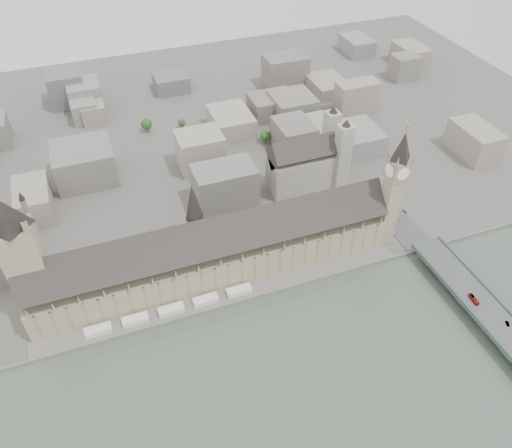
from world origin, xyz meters
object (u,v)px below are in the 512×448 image
object	(u,v)px
elizabeth_tower	(395,182)
red_bus_north	(474,299)
westminster_abbey	(309,163)
car_approach	(405,212)
victoria_tower	(23,255)
car_silver	(508,324)
westminster_bridge	(486,315)
palace_of_westminster	(214,251)

from	to	relation	value
elizabeth_tower	red_bus_north	size ratio (longest dim) A/B	10.80
westminster_abbey	car_approach	xyz separation A→B (m)	(55.07, -74.25, -14.16)
elizabeth_tower	victoria_tower	world-z (taller)	elizabeth_tower
car_silver	car_approach	size ratio (longest dim) A/B	0.89
elizabeth_tower	victoria_tower	size ratio (longest dim) A/B	1.07
car_silver	westminster_bridge	bearing A→B (deg)	126.13
elizabeth_tower	westminster_bridge	xyz separation A→B (m)	(24.00, -95.50, -52.96)
car_approach	westminster_bridge	bearing A→B (deg)	-111.86
red_bus_north	car_approach	size ratio (longest dim) A/B	2.14
palace_of_westminster	car_silver	size ratio (longest dim) A/B	64.37
westminster_abbey	elizabeth_tower	bearing A→B (deg)	-72.71
car_approach	red_bus_north	bearing A→B (deg)	-114.57
victoria_tower	palace_of_westminster	bearing A→B (deg)	-2.96
palace_of_westminster	elizabeth_tower	distance (m)	142.94
elizabeth_tower	car_silver	xyz separation A→B (m)	(27.74, -109.60, -47.16)
elizabeth_tower	westminster_bridge	bearing A→B (deg)	-75.89
elizabeth_tower	car_approach	xyz separation A→B (m)	(27.99, 12.75, -47.16)
westminster_abbey	red_bus_north	size ratio (longest dim) A/B	6.83
victoria_tower	car_approach	world-z (taller)	victoria_tower
elizabeth_tower	westminster_abbey	bearing A→B (deg)	107.29
victoria_tower	westminster_bridge	distance (m)	309.91
palace_of_westminster	victoria_tower	size ratio (longest dim) A/B	2.65
palace_of_westminster	westminster_abbey	xyz separation A→B (m)	(110.92, 75.30, 2.38)
elizabeth_tower	westminster_abbey	size ratio (longest dim) A/B	1.58
westminster_bridge	palace_of_westminster	bearing A→B (deg)	146.51
elizabeth_tower	red_bus_north	bearing A→B (deg)	-76.93
westminster_abbey	red_bus_north	world-z (taller)	westminster_abbey
palace_of_westminster	car_silver	world-z (taller)	palace_of_westminster
westminster_bridge	westminster_abbey	xyz separation A→B (m)	(-51.08, 182.50, 19.96)
red_bus_north	elizabeth_tower	bearing A→B (deg)	107.74
victoria_tower	red_bus_north	world-z (taller)	victoria_tower
palace_of_westminster	elizabeth_tower	size ratio (longest dim) A/B	2.47
red_bus_north	car_silver	distance (m)	25.81
red_bus_north	car_approach	world-z (taller)	red_bus_north
elizabeth_tower	westminster_abbey	distance (m)	96.91
elizabeth_tower	westminster_abbey	xyz separation A→B (m)	(-27.08, 87.00, -33.01)
victoria_tower	westminster_bridge	world-z (taller)	victoria_tower
car_approach	elizabeth_tower	bearing A→B (deg)	-175.27
elizabeth_tower	car_silver	bearing A→B (deg)	-75.80
westminster_bridge	westminster_abbey	distance (m)	190.56
car_silver	westminster_abbey	bearing A→B (deg)	126.87
elizabeth_tower	westminster_bridge	world-z (taller)	elizabeth_tower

